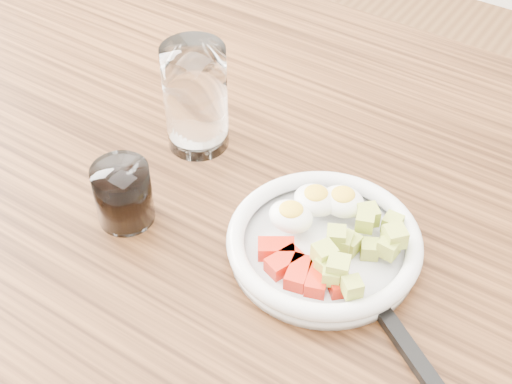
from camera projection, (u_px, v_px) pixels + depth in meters
dining_table at (258, 281)px, 0.83m from camera, size 1.50×0.90×0.77m
bowl at (325, 240)px, 0.71m from camera, size 0.20×0.20×0.05m
fork at (427, 375)px, 0.62m from camera, size 0.19×0.13×0.01m
water_glass at (196, 98)px, 0.81m from camera, size 0.07×0.07×0.13m
coffee_glass at (123, 194)px, 0.74m from camera, size 0.06×0.06×0.07m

